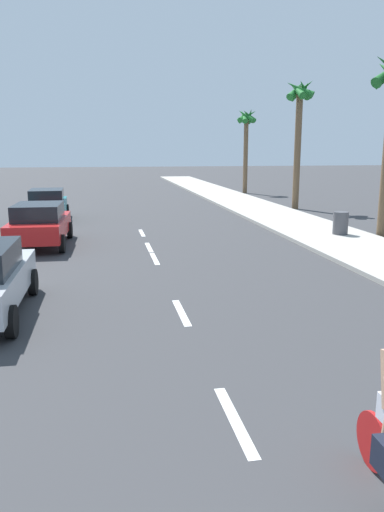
# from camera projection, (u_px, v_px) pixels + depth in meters

# --- Properties ---
(ground_plane) EXTENTS (160.00, 160.00, 0.00)m
(ground_plane) POSITION_uv_depth(u_px,v_px,m) (145.00, 239.00, 19.89)
(ground_plane) COLOR #38383A
(sidewalk_strip) EXTENTS (3.60, 80.00, 0.14)m
(sidewalk_strip) POSITION_uv_depth(u_px,v_px,m) (300.00, 225.00, 23.07)
(sidewalk_strip) COLOR #B2ADA3
(sidewalk_strip) RESTS_ON ground
(lane_stripe_2) EXTENTS (0.16, 1.80, 0.01)m
(lane_stripe_2) POSITION_uv_depth(u_px,v_px,m) (235.00, 420.00, 6.64)
(lane_stripe_2) COLOR white
(lane_stripe_2) RESTS_ON ground
(lane_stripe_3) EXTENTS (0.16, 1.80, 0.01)m
(lane_stripe_3) POSITION_uv_depth(u_px,v_px,m) (181.00, 312.00, 10.98)
(lane_stripe_3) COLOR white
(lane_stripe_3) RESTS_ON ground
(lane_stripe_4) EXTENTS (0.16, 1.80, 0.01)m
(lane_stripe_4) POSITION_uv_depth(u_px,v_px,m) (155.00, 259.00, 16.33)
(lane_stripe_4) COLOR white
(lane_stripe_4) RESTS_ON ground
(lane_stripe_5) EXTENTS (0.16, 1.80, 0.01)m
(lane_stripe_5) POSITION_uv_depth(u_px,v_px,m) (149.00, 247.00, 18.20)
(lane_stripe_5) COLOR white
(lane_stripe_5) RESTS_ON ground
(lane_stripe_6) EXTENTS (0.16, 1.80, 0.01)m
(lane_stripe_6) POSITION_uv_depth(u_px,v_px,m) (142.00, 233.00, 21.30)
(lane_stripe_6) COLOR white
(lane_stripe_6) RESTS_ON ground
(parked_car_red) EXTENTS (2.12, 4.41, 1.57)m
(parked_car_red) POSITION_uv_depth(u_px,v_px,m) (40.00, 223.00, 18.31)
(parked_car_red) COLOR red
(parked_car_red) RESTS_ON ground
(parked_car_teal) EXTENTS (2.06, 4.26, 1.57)m
(parked_car_teal) POSITION_uv_depth(u_px,v_px,m) (47.00, 204.00, 24.70)
(parked_car_teal) COLOR #14727A
(parked_car_teal) RESTS_ON ground
(palm_tree_far) EXTENTS (1.82, 1.84, 7.51)m
(palm_tree_far) POSITION_uv_depth(u_px,v_px,m) (299.00, 110.00, 28.65)
(palm_tree_far) COLOR brown
(palm_tree_far) RESTS_ON ground
(palm_tree_distant) EXTENTS (1.77, 1.69, 6.65)m
(palm_tree_distant) POSITION_uv_depth(u_px,v_px,m) (246.00, 128.00, 39.22)
(palm_tree_distant) COLOR brown
(palm_tree_distant) RESTS_ON ground
(trash_bin_far) EXTENTS (0.60, 0.60, 0.90)m
(trash_bin_far) POSITION_uv_depth(u_px,v_px,m) (341.00, 223.00, 20.08)
(trash_bin_far) COLOR #47474C
(trash_bin_far) RESTS_ON sidewalk_strip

